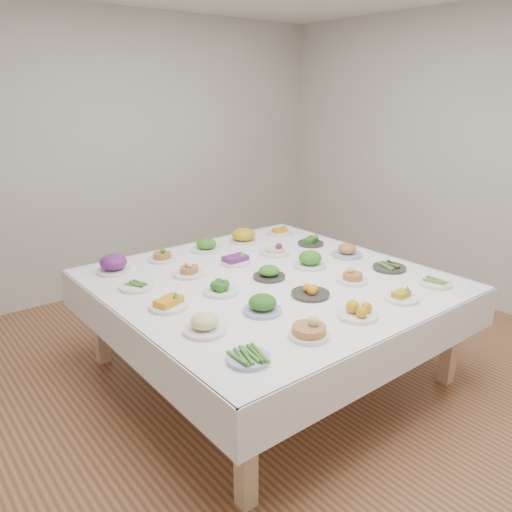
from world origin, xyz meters
TOP-DOWN VIEW (x-y plane):
  - room_envelope at (0.00, 0.00)m, footprint 5.02×5.02m
  - display_table at (0.05, 0.16)m, footprint 2.22×2.22m
  - dish_0 at (-0.77, -0.66)m, footprint 0.23×0.22m
  - dish_1 at (-0.36, -0.66)m, footprint 0.24×0.23m
  - dish_2 at (0.05, -0.66)m, footprint 0.24×0.24m
  - dish_3 at (0.46, -0.66)m, footprint 0.22×0.22m
  - dish_4 at (0.86, -0.65)m, footprint 0.22×0.22m
  - dish_5 at (-0.76, -0.25)m, footprint 0.24×0.24m
  - dish_6 at (-0.35, -0.26)m, footprint 0.23×0.23m
  - dish_7 at (0.06, -0.25)m, footprint 0.25×0.25m
  - dish_8 at (0.46, -0.26)m, footprint 0.21×0.21m
  - dish_9 at (0.88, -0.26)m, footprint 0.24×0.24m
  - dish_10 at (-0.76, 0.16)m, footprint 0.24×0.24m
  - dish_11 at (-0.37, 0.16)m, footprint 0.24×0.24m
  - dish_12 at (0.05, 0.16)m, footprint 0.23×0.23m
  - dish_13 at (0.45, 0.15)m, footprint 0.24×0.24m
  - dish_14 at (0.87, 0.15)m, footprint 0.24×0.24m
  - dish_15 at (-0.77, 0.58)m, footprint 0.24×0.24m
  - dish_16 at (-0.36, 0.57)m, footprint 0.23×0.23m
  - dish_17 at (0.05, 0.57)m, footprint 0.23×0.23m
  - dish_18 at (0.45, 0.56)m, footprint 0.26×0.26m
  - dish_19 at (0.86, 0.56)m, footprint 0.22×0.22m
  - dish_20 at (-0.76, 0.98)m, footprint 0.24×0.24m
  - dish_21 at (-0.36, 0.98)m, footprint 0.21×0.21m
  - dish_22 at (0.06, 0.99)m, footprint 0.25×0.25m
  - dish_23 at (0.45, 0.99)m, footprint 0.24×0.24m
  - dish_24 at (0.87, 0.98)m, footprint 0.23×0.23m

SIDE VIEW (x-z plane):
  - display_table at x=0.05m, z-range 0.31..1.06m
  - dish_4 at x=0.86m, z-range 0.74..0.79m
  - dish_15 at x=-0.77m, z-range 0.74..0.79m
  - dish_9 at x=0.88m, z-range 0.75..0.80m
  - dish_0 at x=-0.77m, z-range 0.75..0.80m
  - dish_3 at x=0.46m, z-range 0.74..0.82m
  - dish_24 at x=0.87m, z-range 0.74..0.83m
  - dish_19 at x=0.86m, z-range 0.74..0.83m
  - dish_11 at x=-0.37m, z-range 0.74..0.84m
  - dish_17 at x=0.05m, z-range 0.74..0.85m
  - dish_10 at x=-0.76m, z-range 0.74..0.85m
  - dish_7 at x=0.06m, z-range 0.74..0.85m
  - dish_2 at x=0.05m, z-range 0.75..0.86m
  - dish_21 at x=-0.36m, z-range 0.74..0.86m
  - dish_16 at x=-0.36m, z-range 0.74..0.86m
  - dish_14 at x=0.87m, z-range 0.74..0.86m
  - dish_12 at x=0.05m, z-range 0.74..0.86m
  - dish_8 at x=0.46m, z-range 0.74..0.87m
  - dish_6 at x=-0.35m, z-range 0.74..0.87m
  - dish_5 at x=-0.76m, z-range 0.74..0.87m
  - dish_22 at x=0.06m, z-range 0.74..0.88m
  - dish_13 at x=0.45m, z-range 0.75..0.89m
  - dish_18 at x=0.45m, z-range 0.75..0.89m
  - dish_1 at x=-0.36m, z-range 0.75..0.89m
  - dish_20 at x=-0.76m, z-range 0.75..0.89m
  - dish_23 at x=0.45m, z-range 0.75..0.90m
  - room_envelope at x=0.00m, z-range 0.43..3.24m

